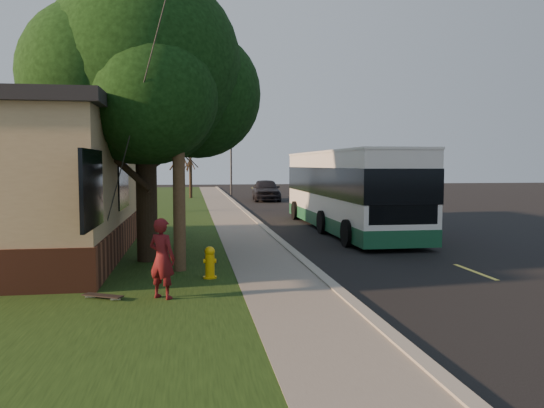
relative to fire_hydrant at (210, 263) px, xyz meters
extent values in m
plane|color=black|center=(2.60, 0.00, -0.43)|extent=(120.00, 120.00, 0.00)
cube|color=black|center=(6.60, 10.00, -0.43)|extent=(8.00, 80.00, 0.01)
cube|color=gray|center=(2.60, 10.00, -0.37)|extent=(0.25, 80.00, 0.12)
cube|color=slate|center=(1.60, 10.00, -0.39)|extent=(2.00, 80.00, 0.08)
cube|color=black|center=(-1.90, 10.00, -0.40)|extent=(5.00, 80.00, 0.07)
cylinder|color=#DFAF0B|center=(0.00, 0.00, -0.09)|extent=(0.22, 0.22, 0.55)
sphere|color=#DFAF0B|center=(0.00, 0.00, 0.26)|extent=(0.24, 0.24, 0.24)
cylinder|color=#DFAF0B|center=(0.00, 0.00, 0.04)|extent=(0.30, 0.10, 0.10)
cylinder|color=#DFAF0B|center=(0.00, 0.00, 0.04)|extent=(0.10, 0.18, 0.10)
cylinder|color=#DFAF0B|center=(0.00, 0.00, -0.34)|extent=(0.32, 0.32, 0.04)
cylinder|color=#473321|center=(-0.70, 1.00, 4.14)|extent=(0.30, 0.30, 9.00)
cylinder|color=#2D2D30|center=(-1.60, -0.10, 3.37)|extent=(2.52, 3.21, 7.60)
cylinder|color=black|center=(-1.60, 2.50, 1.64)|extent=(0.56, 0.56, 4.00)
sphere|color=black|center=(-1.60, 2.50, 4.84)|extent=(5.20, 5.20, 5.20)
sphere|color=black|center=(-0.20, 3.10, 4.24)|extent=(3.60, 3.60, 3.60)
sphere|color=black|center=(-2.80, 2.10, 4.54)|extent=(3.80, 3.80, 3.80)
sphere|color=black|center=(-1.30, 1.20, 3.94)|extent=(3.20, 3.20, 3.20)
sphere|color=black|center=(-2.20, 3.90, 5.24)|extent=(3.40, 3.40, 3.40)
sphere|color=black|center=(-0.70, 3.70, 5.84)|extent=(3.00, 3.00, 3.00)
cylinder|color=black|center=(-0.90, 18.00, 1.29)|extent=(0.24, 0.24, 3.30)
cylinder|color=black|center=(-0.90, 18.00, 2.94)|extent=(1.38, 0.57, 2.01)
cylinder|color=black|center=(-0.90, 18.00, 2.94)|extent=(0.74, 1.21, 1.58)
cylinder|color=black|center=(-0.90, 18.00, 2.94)|extent=(0.65, 1.05, 1.95)
cylinder|color=black|center=(-0.90, 18.00, 2.94)|extent=(1.28, 0.53, 1.33)
cylinder|color=black|center=(-0.90, 18.00, 2.94)|extent=(0.75, 1.21, 1.70)
cylinder|color=black|center=(-0.40, 30.00, 1.15)|extent=(0.24, 0.24, 3.03)
cylinder|color=black|center=(-0.40, 30.00, 2.66)|extent=(1.38, 0.57, 2.01)
cylinder|color=black|center=(-0.40, 30.00, 2.66)|extent=(0.74, 1.21, 1.58)
cylinder|color=black|center=(-0.40, 30.00, 2.66)|extent=(0.65, 1.05, 1.95)
cylinder|color=black|center=(-0.40, 30.00, 2.66)|extent=(1.28, 0.53, 1.33)
cylinder|color=black|center=(-0.40, 30.00, 2.66)|extent=(0.75, 1.21, 1.70)
cylinder|color=#2D2D30|center=(3.10, 34.00, 2.32)|extent=(0.16, 0.16, 5.50)
imported|color=black|center=(3.10, 34.00, 4.07)|extent=(0.18, 0.22, 1.10)
cube|color=silver|center=(5.88, 8.76, 1.40)|extent=(2.47, 11.87, 2.67)
cube|color=#164E2F|center=(5.88, 8.76, 0.01)|extent=(2.49, 11.89, 0.54)
cube|color=black|center=(5.88, 8.76, 1.60)|extent=(2.51, 11.91, 1.09)
cube|color=black|center=(5.88, 2.85, 1.25)|extent=(2.17, 0.06, 1.58)
cube|color=yellow|center=(5.88, 2.86, 2.58)|extent=(1.58, 0.06, 0.35)
cube|color=#FFF2CC|center=(5.14, 2.84, 0.11)|extent=(0.25, 0.04, 0.15)
cube|color=#FFF2CC|center=(6.62, 2.84, 0.11)|extent=(0.25, 0.04, 0.15)
cube|color=silver|center=(5.88, 8.76, 2.75)|extent=(2.52, 11.92, 0.08)
cylinder|color=black|center=(4.64, 4.40, 0.02)|extent=(0.28, 0.91, 0.91)
cylinder|color=black|center=(7.12, 4.40, 0.02)|extent=(0.28, 0.91, 0.91)
cylinder|color=black|center=(4.64, 7.77, 0.02)|extent=(0.28, 0.91, 0.91)
cylinder|color=black|center=(7.12, 7.77, 0.02)|extent=(0.28, 0.91, 0.91)
cylinder|color=black|center=(4.64, 13.11, 0.02)|extent=(0.28, 0.91, 0.91)
cylinder|color=black|center=(7.12, 13.11, 0.02)|extent=(0.28, 0.91, 0.91)
imported|color=#531015|center=(-0.99, -1.73, 0.43)|extent=(0.69, 0.64, 1.59)
cube|color=black|center=(0.10, 2.19, -0.30)|extent=(0.35, 0.81, 0.02)
cylinder|color=silver|center=(0.15, 1.92, -0.34)|extent=(0.18, 0.08, 0.05)
cylinder|color=silver|center=(0.05, 2.46, -0.34)|extent=(0.18, 0.08, 0.05)
cube|color=black|center=(-2.14, -1.61, -0.29)|extent=(0.85, 0.58, 0.02)
cylinder|color=silver|center=(-1.88, -1.74, -0.34)|extent=(0.13, 0.19, 0.05)
cylinder|color=silver|center=(-2.40, -1.47, -0.34)|extent=(0.13, 0.19, 0.05)
cube|color=black|center=(-5.67, 6.50, 0.26)|extent=(1.80, 1.58, 1.30)
cube|color=black|center=(-5.67, 6.50, 0.95)|extent=(1.86, 1.65, 0.09)
imported|color=black|center=(5.14, 26.79, 0.38)|extent=(2.25, 4.91, 1.63)
camera|label=1|loc=(-0.42, -12.17, 2.26)|focal=35.00mm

